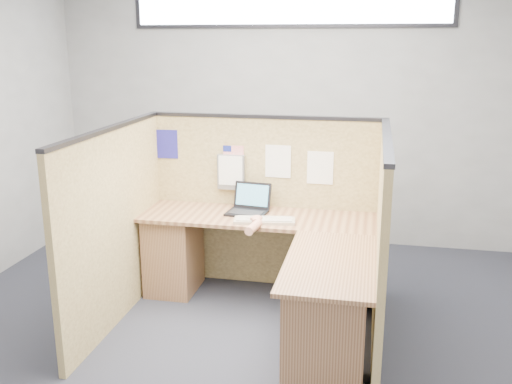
% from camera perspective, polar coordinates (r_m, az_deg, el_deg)
% --- Properties ---
extents(floor, '(5.00, 5.00, 0.00)m').
position_cam_1_polar(floor, '(4.42, -1.68, -14.07)').
color(floor, black).
rests_on(floor, ground).
extents(wall_back, '(5.00, 0.00, 5.00)m').
position_cam_1_polar(wall_back, '(6.12, 3.16, 7.97)').
color(wall_back, gray).
rests_on(wall_back, floor).
extents(wall_front, '(5.00, 0.00, 5.00)m').
position_cam_1_polar(wall_front, '(1.91, -18.03, -8.91)').
color(wall_front, gray).
rests_on(wall_front, floor).
extents(clerestory_window, '(3.30, 0.04, 0.38)m').
position_cam_1_polar(clerestory_window, '(6.06, 3.29, 17.85)').
color(clerestory_window, '#232328').
rests_on(clerestory_window, wall_back).
extents(cubicle_partitions, '(2.06, 1.83, 1.53)m').
position_cam_1_polar(cubicle_partitions, '(4.50, -0.49, -2.87)').
color(cubicle_partitions, olive).
rests_on(cubicle_partitions, floor).
extents(l_desk, '(1.95, 1.75, 0.73)m').
position_cam_1_polar(l_desk, '(4.47, 1.46, -8.15)').
color(l_desk, brown).
rests_on(l_desk, floor).
extents(laptop, '(0.35, 0.35, 0.24)m').
position_cam_1_polar(laptop, '(4.84, -0.77, -1.34)').
color(laptop, black).
rests_on(laptop, l_desk).
extents(keyboard, '(0.51, 0.24, 0.03)m').
position_cam_1_polar(keyboard, '(4.58, 0.85, -2.85)').
color(keyboard, gray).
rests_on(keyboard, l_desk).
extents(mouse, '(0.10, 0.07, 0.04)m').
position_cam_1_polar(mouse, '(4.54, 0.08, -2.92)').
color(mouse, '#B5B4B9').
rests_on(mouse, l_desk).
extents(hand_forearm, '(0.10, 0.36, 0.08)m').
position_cam_1_polar(hand_forearm, '(4.42, -0.13, -3.26)').
color(hand_forearm, tan).
rests_on(hand_forearm, l_desk).
extents(blue_poster, '(0.19, 0.01, 0.26)m').
position_cam_1_polar(blue_poster, '(5.13, -8.87, 4.75)').
color(blue_poster, navy).
rests_on(blue_poster, cubicle_partitions).
extents(american_flag, '(0.19, 0.01, 0.32)m').
position_cam_1_polar(american_flag, '(4.96, -2.50, 3.88)').
color(american_flag, olive).
rests_on(american_flag, cubicle_partitions).
extents(file_holder, '(0.24, 0.05, 0.31)m').
position_cam_1_polar(file_holder, '(4.98, -2.50, 2.02)').
color(file_holder, slate).
rests_on(file_holder, cubicle_partitions).
extents(paper_left, '(0.22, 0.01, 0.28)m').
position_cam_1_polar(paper_left, '(4.90, 2.22, 3.07)').
color(paper_left, white).
rests_on(paper_left, cubicle_partitions).
extents(paper_right, '(0.22, 0.01, 0.28)m').
position_cam_1_polar(paper_right, '(4.86, 6.43, 2.41)').
color(paper_right, white).
rests_on(paper_right, cubicle_partitions).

